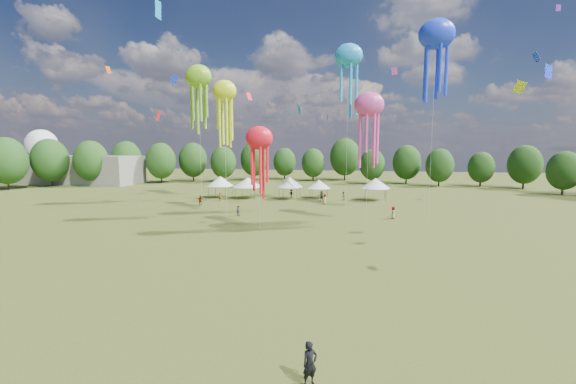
# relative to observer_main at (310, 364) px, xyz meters

# --- Properties ---
(ground) EXTENTS (300.00, 300.00, 0.00)m
(ground) POSITION_rel_observer_main_xyz_m (-8.74, 3.13, -0.95)
(ground) COLOR #384416
(ground) RESTS_ON ground
(observer_main) EXTENTS (0.83, 0.80, 1.91)m
(observer_main) POSITION_rel_observer_main_xyz_m (0.00, 0.00, 0.00)
(observer_main) COLOR black
(observer_main) RESTS_ON ground
(spectator_near) EXTENTS (0.88, 0.75, 1.55)m
(spectator_near) POSITION_rel_observer_main_xyz_m (-16.08, 36.07, -0.18)
(spectator_near) COLOR gray
(spectator_near) RESTS_ON ground
(spectators_far) EXTENTS (33.32, 20.49, 1.91)m
(spectators_far) POSITION_rel_observer_main_xyz_m (-8.02, 51.15, -0.06)
(spectators_far) COLOR gray
(spectators_far) RESTS_ON ground
(festival_tents) EXTENTS (36.51, 8.38, 4.42)m
(festival_tents) POSITION_rel_observer_main_xyz_m (-12.87, 56.07, 2.32)
(festival_tents) COLOR #47474C
(festival_tents) RESTS_ON ground
(show_kites) EXTENTS (45.48, 25.51, 27.78)m
(show_kites) POSITION_rel_observer_main_xyz_m (-7.82, 42.79, 18.69)
(show_kites) COLOR #E6FF1A
(show_kites) RESTS_ON ground
(small_kites) EXTENTS (73.09, 62.07, 42.94)m
(small_kites) POSITION_rel_observer_main_xyz_m (-8.50, 46.03, 28.60)
(small_kites) COLOR #E6FF1A
(small_kites) RESTS_ON ground
(treeline) EXTENTS (201.57, 95.24, 13.43)m
(treeline) POSITION_rel_observer_main_xyz_m (-12.60, 65.65, 5.59)
(treeline) COLOR #38281C
(treeline) RESTS_ON ground
(hangar) EXTENTS (40.00, 12.00, 8.00)m
(hangar) POSITION_rel_observer_main_xyz_m (-80.74, 75.13, 3.05)
(hangar) COLOR gray
(hangar) RESTS_ON ground
(radome) EXTENTS (9.00, 9.00, 16.00)m
(radome) POSITION_rel_observer_main_xyz_m (-96.74, 81.13, 9.03)
(radome) COLOR white
(radome) RESTS_ON ground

